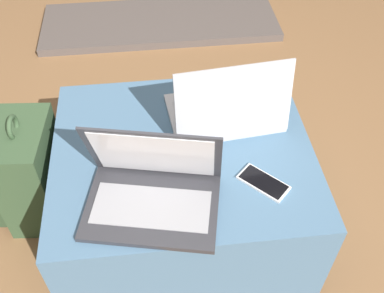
{
  "coord_description": "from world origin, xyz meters",
  "views": [
    {
      "loc": [
        -0.08,
        -0.99,
        1.49
      ],
      "look_at": [
        0.02,
        -0.07,
        0.5
      ],
      "focal_mm": 42.0,
      "sensor_mm": 36.0,
      "label": 1
    }
  ],
  "objects_px": {
    "laptop_near": "(153,189)",
    "laptop_far": "(227,109)",
    "cell_phone": "(263,183)",
    "backpack": "(29,174)"
  },
  "relations": [
    {
      "from": "laptop_near",
      "to": "laptop_far",
      "type": "bearing_deg",
      "value": 61.74
    },
    {
      "from": "laptop_near",
      "to": "laptop_far",
      "type": "distance_m",
      "value": 0.4
    },
    {
      "from": "laptop_far",
      "to": "backpack",
      "type": "bearing_deg",
      "value": -7.76
    },
    {
      "from": "laptop_far",
      "to": "backpack",
      "type": "distance_m",
      "value": 0.77
    },
    {
      "from": "laptop_near",
      "to": "backpack",
      "type": "distance_m",
      "value": 0.63
    },
    {
      "from": "backpack",
      "to": "cell_phone",
      "type": "bearing_deg",
      "value": 73.68
    },
    {
      "from": "laptop_far",
      "to": "backpack",
      "type": "xyz_separation_m",
      "value": [
        -0.72,
        0.03,
        -0.27
      ]
    },
    {
      "from": "laptop_near",
      "to": "cell_phone",
      "type": "relative_size",
      "value": 2.68
    },
    {
      "from": "cell_phone",
      "to": "backpack",
      "type": "xyz_separation_m",
      "value": [
        -0.79,
        0.31,
        -0.22
      ]
    },
    {
      "from": "laptop_far",
      "to": "cell_phone",
      "type": "height_order",
      "value": "laptop_far"
    }
  ]
}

